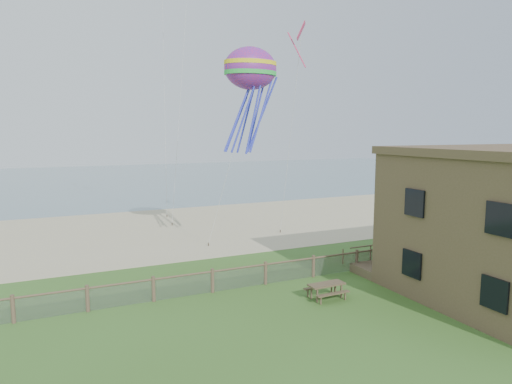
% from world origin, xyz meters
% --- Properties ---
extents(ground, '(160.00, 160.00, 0.00)m').
position_xyz_m(ground, '(0.00, 0.00, 0.00)').
color(ground, '#36591E').
rests_on(ground, ground).
extents(sand_beach, '(72.00, 20.00, 0.02)m').
position_xyz_m(sand_beach, '(0.00, 22.00, 0.00)').
color(sand_beach, tan).
rests_on(sand_beach, ground).
extents(ocean, '(160.00, 68.00, 0.02)m').
position_xyz_m(ocean, '(0.00, 66.00, 0.00)').
color(ocean, slate).
rests_on(ocean, ground).
extents(chainlink_fence, '(36.20, 0.20, 1.25)m').
position_xyz_m(chainlink_fence, '(0.00, 6.00, 0.55)').
color(chainlink_fence, '#4B3D2A').
rests_on(chainlink_fence, ground).
extents(motel_deck, '(15.00, 2.00, 0.50)m').
position_xyz_m(motel_deck, '(13.00, 5.00, 0.25)').
color(motel_deck, brown).
rests_on(motel_deck, ground).
extents(picnic_table, '(1.88, 1.44, 0.77)m').
position_xyz_m(picnic_table, '(1.82, 2.87, 0.39)').
color(picnic_table, brown).
rests_on(picnic_table, ground).
extents(octopus_kite, '(3.55, 2.50, 7.30)m').
position_xyz_m(octopus_kite, '(1.89, 12.18, 10.31)').
color(octopus_kite, red).
extents(kite_red, '(2.14, 1.98, 2.66)m').
position_xyz_m(kite_red, '(6.03, 12.92, 14.34)').
color(kite_red, '#DA2657').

